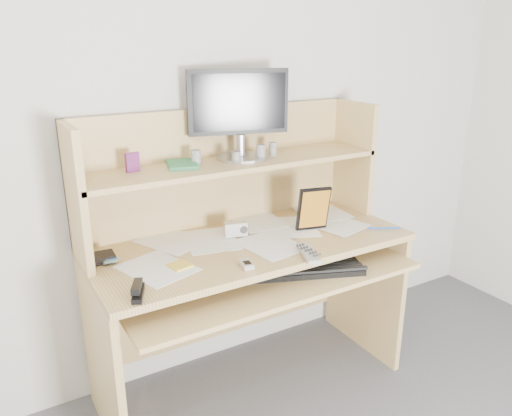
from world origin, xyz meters
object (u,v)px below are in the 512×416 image
tv_remote (308,253)px  game_case (313,209)px  desk (243,247)px  monitor (239,112)px  keyboard (305,268)px

tv_remote → game_case: (0.18, 0.22, 0.09)m
tv_remote → game_case: bearing=71.1°
desk → monitor: monitor is taller
desk → tv_remote: size_ratio=7.33×
keyboard → tv_remote: bearing=-94.5°
game_case → tv_remote: bearing=-116.1°
monitor → desk: bearing=-99.8°
game_case → keyboard: bearing=-120.7°
desk → keyboard: (0.15, -0.27, -0.03)m
game_case → monitor: size_ratio=0.47×
tv_remote → monitor: 0.69m
keyboard → game_case: game_case is taller
keyboard → monitor: 0.74m
desk → monitor: 0.61m
keyboard → game_case: (0.15, 0.16, 0.19)m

